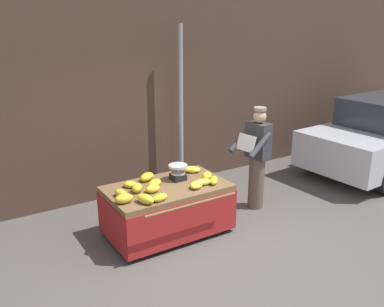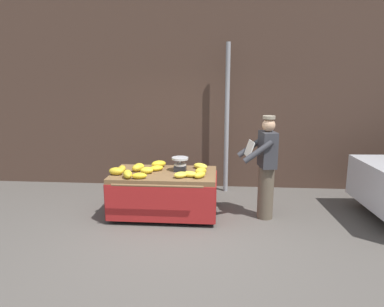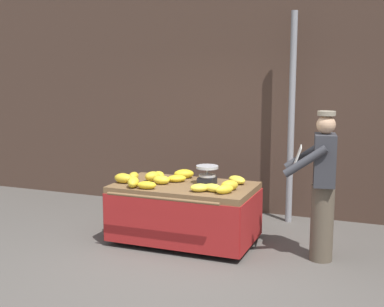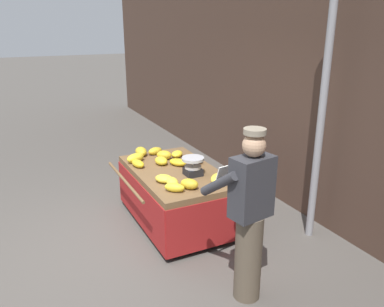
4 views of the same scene
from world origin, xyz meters
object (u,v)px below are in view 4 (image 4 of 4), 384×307
(banana_bunch_11, at_px, (172,182))
(vendor_person, at_px, (249,216))
(banana_bunch_12, at_px, (189,184))
(banana_bunch_13, at_px, (164,179))
(banana_bunch_2, at_px, (135,158))
(banana_bunch_5, at_px, (175,187))
(banana_bunch_6, at_px, (164,155))
(banana_bunch_9, at_px, (161,161))
(banana_bunch_10, at_px, (155,151))
(banana_bunch_1, at_px, (138,164))
(banana_bunch_7, at_px, (218,178))
(street_pole, at_px, (321,121))
(weighing_scale, at_px, (193,166))
(banana_bunch_0, at_px, (178,162))
(banana_cart, at_px, (176,185))
(banana_bunch_4, at_px, (194,158))
(banana_bunch_3, at_px, (141,151))
(banana_bunch_8, at_px, (177,154))

(banana_bunch_11, distance_m, vendor_person, 1.25)
(banana_bunch_12, height_order, banana_bunch_13, banana_bunch_12)
(banana_bunch_2, height_order, banana_bunch_5, banana_bunch_2)
(banana_bunch_6, bearing_deg, banana_bunch_11, -16.67)
(banana_bunch_9, relative_size, banana_bunch_10, 0.96)
(banana_bunch_1, bearing_deg, vendor_person, 11.34)
(banana_bunch_7, bearing_deg, banana_bunch_5, -87.69)
(street_pole, bearing_deg, banana_bunch_10, -141.74)
(banana_bunch_5, relative_size, banana_bunch_11, 0.97)
(weighing_scale, distance_m, banana_bunch_2, 0.92)
(banana_bunch_5, relative_size, banana_bunch_6, 1.12)
(banana_bunch_2, height_order, banana_bunch_6, banana_bunch_6)
(banana_bunch_2, height_order, banana_bunch_9, banana_bunch_2)
(street_pole, height_order, vendor_person, street_pole)
(banana_bunch_9, bearing_deg, banana_bunch_5, -12.48)
(banana_bunch_1, bearing_deg, banana_bunch_6, 107.00)
(banana_bunch_5, xyz_separation_m, banana_bunch_10, (-1.33, 0.28, 0.00))
(banana_bunch_10, height_order, banana_bunch_13, banana_bunch_10)
(banana_bunch_6, height_order, banana_bunch_10, banana_bunch_6)
(banana_bunch_2, relative_size, banana_bunch_11, 1.14)
(banana_bunch_0, distance_m, banana_bunch_12, 0.79)
(banana_bunch_11, xyz_separation_m, banana_bunch_13, (-0.15, -0.04, -0.00))
(weighing_scale, xyz_separation_m, banana_bunch_7, (0.34, 0.17, -0.07))
(banana_bunch_0, height_order, banana_bunch_11, banana_bunch_11)
(banana_cart, height_order, banana_bunch_0, banana_bunch_0)
(banana_bunch_9, bearing_deg, banana_bunch_11, -11.99)
(banana_bunch_0, bearing_deg, banana_bunch_2, -128.81)
(banana_bunch_12, bearing_deg, banana_bunch_5, -90.80)
(banana_bunch_12, bearing_deg, banana_bunch_1, -162.42)
(banana_bunch_6, xyz_separation_m, banana_bunch_11, (0.92, -0.27, -0.02))
(banana_bunch_4, xyz_separation_m, banana_bunch_9, (-0.12, -0.43, -0.00))
(banana_bunch_7, height_order, banana_bunch_13, banana_bunch_7)
(banana_bunch_2, bearing_deg, banana_bunch_7, 30.56)
(banana_bunch_2, relative_size, banana_bunch_10, 1.24)
(street_pole, bearing_deg, banana_bunch_2, -131.95)
(banana_bunch_9, distance_m, banana_bunch_11, 0.75)
(weighing_scale, distance_m, banana_bunch_5, 0.55)
(banana_bunch_6, height_order, vendor_person, vendor_person)
(banana_bunch_3, distance_m, banana_bunch_12, 1.38)
(banana_bunch_5, bearing_deg, banana_bunch_8, 154.45)
(banana_bunch_0, relative_size, vendor_person, 0.14)
(weighing_scale, bearing_deg, banana_bunch_8, 171.63)
(banana_bunch_8, distance_m, banana_bunch_12, 1.14)
(banana_bunch_1, xyz_separation_m, banana_bunch_6, (-0.13, 0.43, 0.02))
(weighing_scale, bearing_deg, banana_bunch_7, 26.16)
(banana_bunch_1, xyz_separation_m, banana_bunch_7, (0.92, 0.69, 0.00))
(street_pole, relative_size, banana_bunch_4, 11.25)
(banana_bunch_0, relative_size, banana_bunch_1, 1.06)
(banana_bunch_0, xyz_separation_m, banana_bunch_7, (0.74, 0.19, 0.00))
(banana_bunch_6, bearing_deg, banana_cart, -3.73)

